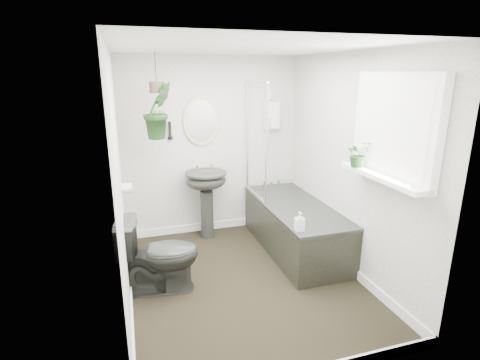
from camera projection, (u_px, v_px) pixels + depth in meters
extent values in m
cube|color=black|center=(244.00, 281.00, 3.92)|extent=(2.30, 2.80, 0.02)
cube|color=white|center=(245.00, 47.00, 3.28)|extent=(2.30, 2.80, 0.02)
cube|color=silver|center=(212.00, 147.00, 4.89)|extent=(2.30, 0.02, 2.30)
cube|color=silver|center=(314.00, 232.00, 2.30)|extent=(2.30, 0.02, 2.30)
cube|color=silver|center=(118.00, 184.00, 3.27)|extent=(0.02, 2.80, 2.30)
cube|color=silver|center=(350.00, 166.00, 3.93)|extent=(0.02, 2.80, 2.30)
cube|color=white|center=(244.00, 276.00, 3.91)|extent=(2.30, 2.80, 0.10)
cube|color=white|center=(271.00, 115.00, 4.94)|extent=(0.20, 0.10, 0.35)
ellipsoid|color=beige|center=(201.00, 121.00, 4.72)|extent=(0.46, 0.03, 0.62)
cylinder|color=black|center=(170.00, 130.00, 4.63)|extent=(0.04, 0.04, 0.22)
cylinder|color=white|center=(127.00, 188.00, 4.00)|extent=(0.11, 0.11, 0.11)
cube|color=white|center=(394.00, 128.00, 3.12)|extent=(0.08, 1.00, 0.90)
cube|color=white|center=(382.00, 177.00, 3.22)|extent=(0.18, 1.00, 0.04)
cube|color=white|center=(390.00, 128.00, 3.11)|extent=(0.01, 0.86, 0.76)
imported|color=#262824|center=(159.00, 254.00, 3.65)|extent=(0.81, 0.53, 0.77)
imported|color=black|center=(358.00, 154.00, 3.44)|extent=(0.23, 0.20, 0.24)
imported|color=black|center=(158.00, 111.00, 4.12)|extent=(0.43, 0.40, 0.62)
imported|color=black|center=(300.00, 221.00, 3.69)|extent=(0.10, 0.10, 0.19)
cylinder|color=#4F3628|center=(157.00, 87.00, 4.05)|extent=(0.16, 0.16, 0.12)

